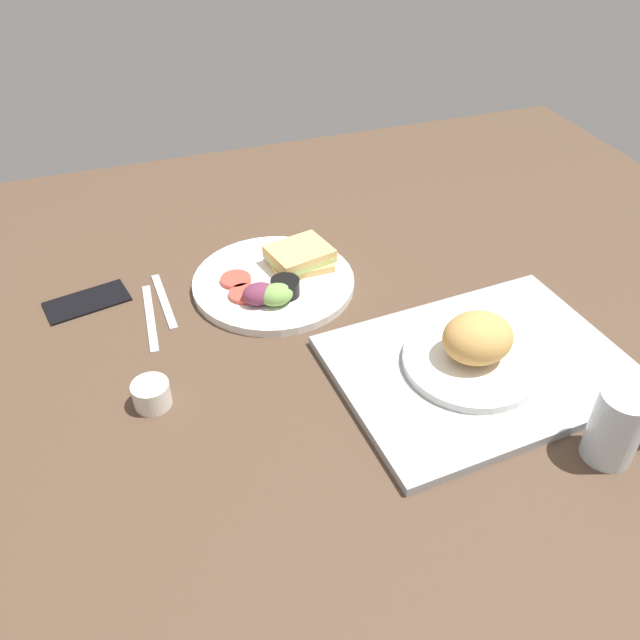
# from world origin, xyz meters

# --- Properties ---
(ground_plane) EXTENTS (1.90, 1.50, 0.03)m
(ground_plane) POSITION_xyz_m (0.00, 0.00, -0.01)
(ground_plane) COLOR #4C3828
(serving_tray) EXTENTS (0.47, 0.36, 0.02)m
(serving_tray) POSITION_xyz_m (-0.19, 0.19, 0.01)
(serving_tray) COLOR #9EA0A3
(serving_tray) RESTS_ON ground_plane
(bread_plate_near) EXTENTS (0.21, 0.21, 0.09)m
(bread_plate_near) POSITION_xyz_m (-0.18, 0.18, 0.05)
(bread_plate_near) COLOR white
(bread_plate_near) RESTS_ON serving_tray
(plate_with_salad) EXTENTS (0.30, 0.30, 0.05)m
(plate_with_salad) POSITION_xyz_m (0.05, -0.14, 0.02)
(plate_with_salad) COLOR white
(plate_with_salad) RESTS_ON ground_plane
(drinking_glass) EXTENTS (0.07, 0.07, 0.11)m
(drinking_glass) POSITION_xyz_m (-0.27, 0.39, 0.06)
(drinking_glass) COLOR silver
(drinking_glass) RESTS_ON ground_plane
(espresso_cup) EXTENTS (0.06, 0.06, 0.04)m
(espresso_cup) POSITION_xyz_m (0.30, 0.09, 0.02)
(espresso_cup) COLOR silver
(espresso_cup) RESTS_ON ground_plane
(fork) EXTENTS (0.02, 0.17, 0.01)m
(fork) POSITION_xyz_m (0.25, -0.16, 0.00)
(fork) COLOR #B7B7BC
(fork) RESTS_ON ground_plane
(knife) EXTENTS (0.02, 0.19, 0.01)m
(knife) POSITION_xyz_m (0.28, -0.12, 0.00)
(knife) COLOR #B7B7BC
(knife) RESTS_ON ground_plane
(cell_phone) EXTENTS (0.16, 0.10, 0.01)m
(cell_phone) POSITION_xyz_m (0.38, -0.20, 0.00)
(cell_phone) COLOR black
(cell_phone) RESTS_ON ground_plane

